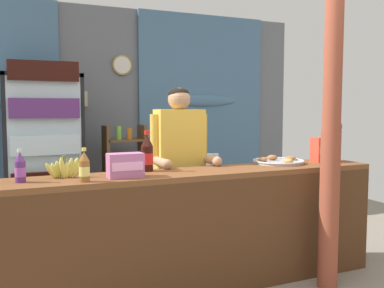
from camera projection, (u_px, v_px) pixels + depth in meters
ground_plane at (158, 262)px, 3.85m from camera, size 7.55×7.55×0.00m
back_wall_curtained at (111, 110)px, 5.37m from camera, size 5.14×0.22×2.59m
stall_counter at (208, 220)px, 3.20m from camera, size 2.90×0.46×0.90m
timber_post at (331, 137)px, 3.23m from camera, size 0.17×0.15×2.42m
drink_fridge at (43, 142)px, 4.59m from camera, size 0.79×0.65×1.84m
bottle_shelf_rack at (125, 172)px, 5.10m from camera, size 0.48×0.28×1.17m
plastic_lawn_chair at (199, 184)px, 4.97m from camera, size 0.57×0.57×0.86m
shopkeeper at (180, 156)px, 3.65m from camera, size 0.51×0.42×1.54m
soda_bottle_cola at (147, 154)px, 3.22m from camera, size 0.09×0.09×0.30m
soda_bottle_iced_tea at (84, 167)px, 2.77m from camera, size 0.07×0.07×0.22m
soda_bottle_grape_soda at (20, 168)px, 2.75m from camera, size 0.07×0.07×0.22m
snack_box_wafer at (125, 165)px, 2.94m from camera, size 0.24×0.13×0.17m
snack_box_crackers at (323, 150)px, 3.78m from camera, size 0.19×0.12×0.21m
pastry_tray at (278, 161)px, 3.68m from camera, size 0.44×0.44×0.06m
banana_bunch at (65, 169)px, 2.93m from camera, size 0.26×0.06×0.16m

